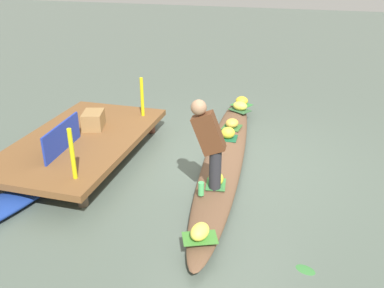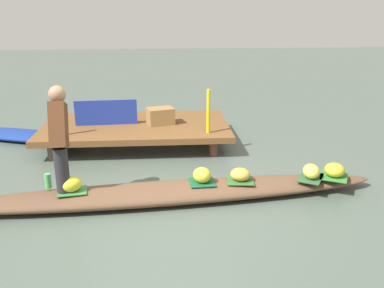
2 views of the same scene
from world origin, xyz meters
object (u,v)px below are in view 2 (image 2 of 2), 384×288
water_bottle (48,181)px  produce_crate (160,116)px  vendor_boat (164,193)px  banana_bunch_0 (335,170)px  banana_bunch_3 (311,171)px  moored_boat (20,135)px  banana_bunch_4 (71,184)px  banana_bunch_2 (202,175)px  market_banner (106,113)px  vendor_person (59,134)px  banana_bunch_1 (240,174)px

water_bottle → produce_crate: produce_crate is taller
vendor_boat → banana_bunch_0: (2.19, 0.10, 0.20)m
vendor_boat → banana_bunch_3: (1.87, 0.09, 0.20)m
moored_boat → banana_bunch_4: banana_bunch_4 is taller
vendor_boat → banana_bunch_2: bearing=0.9°
banana_bunch_2 → banana_bunch_4: bearing=-174.6°
moored_boat → water_bottle: water_bottle is taller
banana_bunch_0 → produce_crate: (-2.23, 2.16, 0.19)m
banana_bunch_0 → market_banner: (-3.16, 2.18, 0.27)m
banana_bunch_2 → banana_bunch_3: banana_bunch_2 is taller
moored_boat → market_banner: (1.62, -0.38, 0.49)m
banana_bunch_4 → water_bottle: 0.33m
banana_bunch_4 → market_banner: bearing=87.1°
banana_bunch_3 → vendor_person: bearing=-178.1°
banana_bunch_2 → banana_bunch_3: 1.40m
banana_bunch_1 → banana_bunch_4: bearing=-175.2°
produce_crate → vendor_person: bearing=-116.7°
vendor_boat → market_banner: 2.52m
banana_bunch_3 → water_bottle: same height
banana_bunch_0 → vendor_person: vendor_person is taller
vendor_person → produce_crate: bearing=63.3°
banana_bunch_3 → banana_bunch_4: size_ratio=1.20×
vendor_boat → banana_bunch_3: banana_bunch_3 is taller
banana_bunch_0 → banana_bunch_2: size_ratio=1.07×
banana_bunch_0 → banana_bunch_1: (-1.23, -0.03, -0.01)m
banana_bunch_3 → produce_crate: produce_crate is taller
banana_bunch_2 → water_bottle: (-1.87, -0.02, -0.01)m
banana_bunch_3 → water_bottle: size_ratio=1.59×
vendor_boat → banana_bunch_4: size_ratio=22.79×
banana_bunch_1 → water_bottle: size_ratio=1.38×
banana_bunch_0 → banana_bunch_3: 0.31m
vendor_boat → market_banner: bearing=108.0°
vendor_boat → water_bottle: (-1.39, 0.03, 0.20)m
moored_boat → water_bottle: bearing=-46.1°
moored_boat → banana_bunch_3: size_ratio=9.32×
water_bottle → produce_crate: 2.62m
banana_bunch_0 → banana_bunch_1: size_ratio=1.01×
vendor_person → produce_crate: size_ratio=2.79×
banana_bunch_3 → produce_crate: bearing=131.3°
banana_bunch_0 → market_banner: bearing=145.4°
vendor_boat → banana_bunch_2: (0.47, 0.05, 0.20)m
banana_bunch_3 → water_bottle: 3.27m
vendor_boat → moored_boat: bearing=129.3°
vendor_boat → banana_bunch_1: size_ratio=21.81×
banana_bunch_3 → vendor_boat: bearing=-177.4°
market_banner → produce_crate: bearing=-4.7°
vendor_boat → banana_bunch_4: banana_bunch_4 is taller
vendor_boat → market_banner: (-0.97, 2.28, 0.46)m
moored_boat → banana_bunch_0: (4.78, -2.56, 0.22)m
banana_bunch_2 → produce_crate: size_ratio=0.54×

